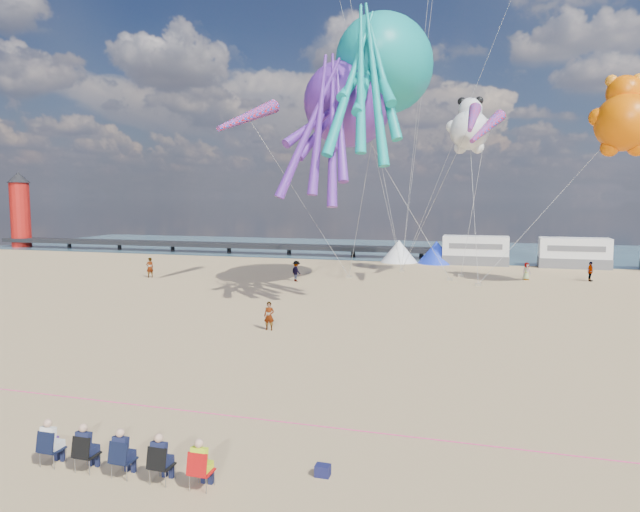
{
  "coord_description": "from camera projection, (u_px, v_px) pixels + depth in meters",
  "views": [
    {
      "loc": [
        6.89,
        -21.34,
        7.12
      ],
      "look_at": [
        -1.04,
        6.0,
        4.13
      ],
      "focal_mm": 32.0,
      "sensor_mm": 36.0,
      "label": 1
    }
  ],
  "objects": [
    {
      "name": "ground",
      "position": [
        303.0,
        373.0,
        23.03
      ],
      "size": [
        120.0,
        120.0,
        0.0
      ],
      "primitive_type": "plane",
      "color": "tan",
      "rests_on": "ground"
    },
    {
      "name": "water",
      "position": [
        430.0,
        250.0,
        75.56
      ],
      "size": [
        120.0,
        120.0,
        0.0
      ],
      "primitive_type": "plane",
      "color": "#3C6373",
      "rests_on": "ground"
    },
    {
      "name": "pier",
      "position": [
        200.0,
        244.0,
        72.71
      ],
      "size": [
        60.0,
        3.0,
        0.5
      ],
      "primitive_type": "cube",
      "color": "black",
      "rests_on": "ground"
    },
    {
      "name": "lighthouse",
      "position": [
        20.0,
        215.0,
        80.11
      ],
      "size": [
        2.6,
        2.6,
        9.0
      ],
      "primitive_type": "cylinder",
      "color": "#A5140F",
      "rests_on": "ground"
    },
    {
      "name": "motorhome_0",
      "position": [
        475.0,
        250.0,
        59.42
      ],
      "size": [
        6.6,
        2.5,
        3.0
      ],
      "primitive_type": "cube",
      "color": "silver",
      "rests_on": "ground"
    },
    {
      "name": "motorhome_1",
      "position": [
        574.0,
        253.0,
        56.79
      ],
      "size": [
        6.6,
        2.5,
        3.0
      ],
      "primitive_type": "cube",
      "color": "silver",
      "rests_on": "ground"
    },
    {
      "name": "tent_white",
      "position": [
        399.0,
        251.0,
        61.67
      ],
      "size": [
        4.0,
        4.0,
        2.4
      ],
      "primitive_type": "cone",
      "color": "white",
      "rests_on": "ground"
    },
    {
      "name": "tent_blue",
      "position": [
        436.0,
        252.0,
        60.56
      ],
      "size": [
        4.0,
        4.0,
        2.4
      ],
      "primitive_type": "cone",
      "color": "#1933CC",
      "rests_on": "ground"
    },
    {
      "name": "spectator_row",
      "position": [
        124.0,
        452.0,
        14.49
      ],
      "size": [
        6.1,
        0.9,
        1.3
      ],
      "primitive_type": null,
      "color": "black",
      "rests_on": "ground"
    },
    {
      "name": "cooler_purple",
      "position": [
        50.0,
        442.0,
        16.17
      ],
      "size": [
        0.4,
        0.3,
        0.32
      ],
      "primitive_type": "cube",
      "color": "#4A227F",
      "rests_on": "ground"
    },
    {
      "name": "cooler_navy",
      "position": [
        323.0,
        470.0,
        14.54
      ],
      "size": [
        0.38,
        0.28,
        0.3
      ],
      "primitive_type": "cube",
      "color": "#151743",
      "rests_on": "ground"
    },
    {
      "name": "rope_line",
      "position": [
        256.0,
        419.0,
        18.26
      ],
      "size": [
        34.0,
        0.03,
        0.03
      ],
      "primitive_type": "cylinder",
      "rotation": [
        0.0,
        1.57,
        0.0
      ],
      "color": "#F2338C",
      "rests_on": "ground"
    },
    {
      "name": "standing_person",
      "position": [
        269.0,
        316.0,
        30.36
      ],
      "size": [
        0.59,
        0.42,
        1.53
      ],
      "primitive_type": "imported",
      "rotation": [
        0.0,
        0.0,
        0.09
      ],
      "color": "tan",
      "rests_on": "ground"
    },
    {
      "name": "beachgoer_0",
      "position": [
        527.0,
        271.0,
        48.59
      ],
      "size": [
        0.66,
        0.6,
        1.5
      ],
      "primitive_type": "imported",
      "rotation": [
        0.0,
        0.0,
        0.56
      ],
      "color": "#7F6659",
      "rests_on": "ground"
    },
    {
      "name": "beachgoer_2",
      "position": [
        296.0,
        271.0,
        47.76
      ],
      "size": [
        1.07,
        1.05,
        1.74
      ],
      "primitive_type": "imported",
      "rotation": [
        0.0,
        0.0,
        2.45
      ],
      "color": "#7F6659",
      "rests_on": "ground"
    },
    {
      "name": "beachgoer_3",
      "position": [
        590.0,
        272.0,
        47.79
      ],
      "size": [
        1.07,
        1.23,
        1.66
      ],
      "primitive_type": "imported",
      "rotation": [
        0.0,
        0.0,
        1.05
      ],
      "color": "#7F6659",
      "rests_on": "ground"
    },
    {
      "name": "beachgoer_5",
      "position": [
        150.0,
        267.0,
        50.09
      ],
      "size": [
        1.38,
        1.62,
        1.76
      ],
      "primitive_type": "imported",
      "rotation": [
        0.0,
        0.0,
        4.08
      ],
      "color": "#7F6659",
      "rests_on": "ground"
    },
    {
      "name": "sandbag_a",
      "position": [
        349.0,
        277.0,
        49.7
      ],
      "size": [
        0.5,
        0.35,
        0.22
      ],
      "primitive_type": "cube",
      "color": "gray",
      "rests_on": "ground"
    },
    {
      "name": "sandbag_b",
      "position": [
        450.0,
        279.0,
        48.26
      ],
      "size": [
        0.5,
        0.35,
        0.22
      ],
      "primitive_type": "cube",
      "color": "gray",
      "rests_on": "ground"
    },
    {
      "name": "sandbag_c",
      "position": [
        478.0,
        285.0,
        45.34
      ],
      "size": [
        0.5,
        0.35,
        0.22
      ],
      "primitive_type": "cube",
      "color": "gray",
      "rests_on": "ground"
    },
    {
      "name": "sandbag_d",
      "position": [
        461.0,
        275.0,
        50.61
      ],
      "size": [
        0.5,
        0.35,
        0.22
      ],
      "primitive_type": "cube",
      "color": "gray",
      "rests_on": "ground"
    },
    {
      "name": "sandbag_e",
      "position": [
        402.0,
        271.0,
        53.66
      ],
      "size": [
        0.5,
        0.35,
        0.22
      ],
      "primitive_type": "cube",
      "color": "gray",
      "rests_on": "ground"
    },
    {
      "name": "kite_octopus_teal",
      "position": [
        385.0,
        65.0,
        41.48
      ],
      "size": [
        7.81,
        12.8,
        13.63
      ],
      "primitive_type": null,
      "rotation": [
        0.0,
        0.0,
        0.24
      ],
      "color": "#0F9891"
    },
    {
      "name": "kite_octopus_purple",
      "position": [
        348.0,
        105.0,
        40.98
      ],
      "size": [
        6.91,
        11.85,
        12.7
      ],
      "primitive_type": null,
      "rotation": [
        0.0,
        0.0,
        -0.2
      ],
      "color": "#5C2699"
    },
    {
      "name": "kite_panda",
      "position": [
        469.0,
        130.0,
        48.02
      ],
      "size": [
        4.33,
        4.12,
        5.67
      ],
      "primitive_type": null,
      "rotation": [
        0.0,
        0.0,
        -0.09
      ],
      "color": "silver"
    },
    {
      "name": "kite_teddy_orange",
      "position": [
        624.0,
        123.0,
        40.61
      ],
      "size": [
        5.12,
        4.84,
        6.97
      ],
      "primitive_type": null,
      "rotation": [
        0.0,
        0.0,
        -0.04
      ],
      "color": "#EB5E00"
    },
    {
      "name": "windsock_left",
      "position": [
        248.0,
        117.0,
        43.36
      ],
      "size": [
        2.97,
        7.17,
        7.14
      ],
      "primitive_type": null,
      "rotation": [
        0.0,
        0.0,
        -0.27
      ],
      "color": "red"
    },
    {
      "name": "windsock_mid",
      "position": [
        486.0,
        128.0,
        45.87
      ],
      "size": [
        3.27,
        5.93,
        6.02
      ],
      "primitive_type": null,
      "rotation": [
        0.0,
        0.0,
        -0.4
      ],
      "color": "red"
    },
    {
      "name": "windsock_right",
      "position": [
        473.0,
        119.0,
        40.73
      ],
      "size": [
        1.18,
        4.33,
        4.28
      ],
      "primitive_type": null,
      "rotation": [
        0.0,
        0.0,
        -0.07
      ],
      "color": "red"
    }
  ]
}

